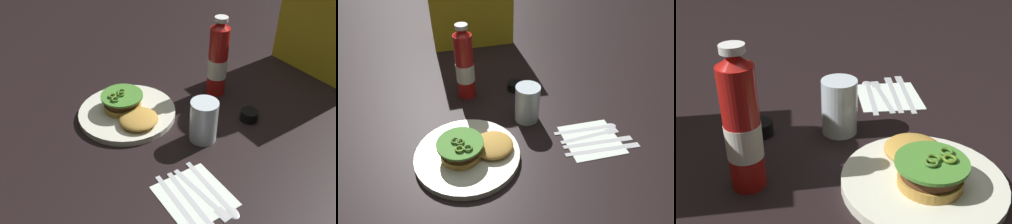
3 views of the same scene
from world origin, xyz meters
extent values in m
plane|color=black|center=(0.00, 0.00, 0.00)|extent=(3.00, 3.00, 0.00)
cylinder|color=silver|center=(-0.13, -0.14, 0.01)|extent=(0.27, 0.27, 0.02)
cylinder|color=#BC8B3A|center=(-0.15, -0.14, 0.03)|extent=(0.11, 0.11, 0.02)
cylinder|color=#512D19|center=(-0.15, -0.14, 0.04)|extent=(0.10, 0.10, 0.02)
cylinder|color=red|center=(-0.15, -0.14, 0.05)|extent=(0.09, 0.09, 0.01)
cylinder|color=#46842F|center=(-0.15, -0.14, 0.06)|extent=(0.12, 0.12, 0.01)
torus|color=#487220|center=(-0.15, -0.15, 0.07)|extent=(0.02, 0.02, 0.01)
torus|color=#587C21|center=(-0.15, -0.17, 0.07)|extent=(0.02, 0.02, 0.01)
torus|color=#436E29|center=(-0.16, -0.14, 0.07)|extent=(0.02, 0.02, 0.01)
torus|color=#456F25|center=(-0.13, -0.17, 0.07)|extent=(0.02, 0.02, 0.01)
ellipsoid|color=#BC8B3A|center=(-0.06, -0.14, 0.03)|extent=(0.11, 0.11, 0.03)
cylinder|color=#B11713|center=(-0.09, 0.15, 0.11)|extent=(0.06, 0.06, 0.21)
cone|color=#B11713|center=(-0.09, 0.15, 0.22)|extent=(0.05, 0.05, 0.02)
cylinder|color=white|center=(-0.09, 0.15, 0.24)|extent=(0.04, 0.04, 0.01)
cylinder|color=white|center=(-0.09, 0.15, 0.09)|extent=(0.06, 0.06, 0.06)
cylinder|color=silver|center=(0.07, -0.02, 0.06)|extent=(0.07, 0.07, 0.11)
cylinder|color=black|center=(0.07, 0.14, 0.01)|extent=(0.05, 0.05, 0.03)
cube|color=white|center=(0.21, -0.16, 0.00)|extent=(0.15, 0.15, 0.00)
cube|color=silver|center=(0.21, -0.20, 0.00)|extent=(0.19, 0.02, 0.00)
cube|color=silver|center=(0.21, -0.17, 0.00)|extent=(0.18, 0.02, 0.00)
cube|color=silver|center=(0.29, -0.18, 0.00)|extent=(0.08, 0.02, 0.00)
cube|color=silver|center=(0.21, -0.14, 0.00)|extent=(0.18, 0.02, 0.00)
cube|color=silver|center=(0.29, -0.14, 0.00)|extent=(0.04, 0.02, 0.00)
cube|color=silver|center=(0.22, -0.11, 0.00)|extent=(0.19, 0.02, 0.00)
ellipsoid|color=silver|center=(0.29, -0.12, 0.00)|extent=(0.04, 0.03, 0.00)
camera|label=1|loc=(0.63, -0.51, 0.63)|focal=38.97mm
camera|label=2|loc=(-0.18, -0.72, 0.60)|focal=33.42mm
camera|label=3|loc=(-0.67, 0.06, 0.44)|focal=44.32mm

